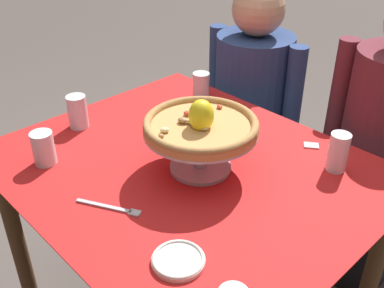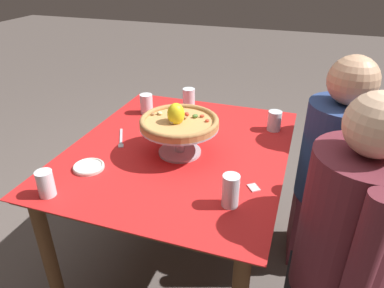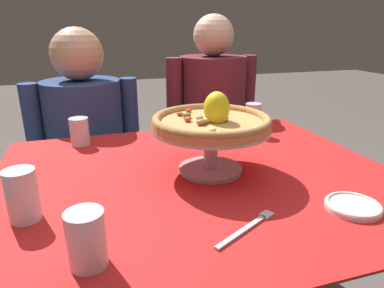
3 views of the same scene
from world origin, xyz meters
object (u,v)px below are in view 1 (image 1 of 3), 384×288
object	(u,v)px
water_glass_front_left	(44,150)
side_plate	(178,260)
dinner_fork	(112,208)
water_glass_side_left	(78,114)
pizza	(201,124)
sugar_packet	(311,145)
water_glass_back_right	(338,154)
diner_left	(251,111)
pizza_stand	(201,144)
water_glass_back_left	(201,86)
diner_right	(380,159)

from	to	relation	value
water_glass_front_left	side_plate	bearing A→B (deg)	1.64
side_plate	dinner_fork	bearing A→B (deg)	179.68
water_glass_side_left	pizza	bearing A→B (deg)	14.51
pizza	sugar_packet	world-z (taller)	pizza
side_plate	water_glass_front_left	bearing A→B (deg)	-178.36
water_glass_back_right	dinner_fork	xyz separation A→B (m)	(-0.32, -0.62, -0.05)
sugar_packet	diner_left	world-z (taller)	diner_left
water_glass_side_left	side_plate	distance (m)	0.78
pizza_stand	water_glass_side_left	world-z (taller)	pizza_stand
pizza	water_glass_back_left	distance (m)	0.55
sugar_packet	diner_left	size ratio (longest dim) A/B	0.04
water_glass_side_left	water_glass_front_left	bearing A→B (deg)	-56.99
pizza	sugar_packet	xyz separation A→B (m)	(0.17, 0.37, -0.16)
water_glass_back_left	water_glass_back_right	xyz separation A→B (m)	(0.68, -0.07, 0.01)
pizza	side_plate	world-z (taller)	pizza
water_glass_front_left	pizza_stand	bearing A→B (deg)	42.66
water_glass_back_right	water_glass_front_left	bearing A→B (deg)	-135.89
water_glass_back_right	water_glass_back_left	bearing A→B (deg)	174.08
water_glass_back_right	sugar_packet	size ratio (longest dim) A/B	2.53
pizza_stand	diner_right	size ratio (longest dim) A/B	0.29
diner_right	pizza	bearing A→B (deg)	-110.98
water_glass_side_left	diner_left	size ratio (longest dim) A/B	0.10
dinner_fork	diner_left	world-z (taller)	diner_left
water_glass_front_left	sugar_packet	bearing A→B (deg)	53.03
dinner_fork	diner_left	bearing A→B (deg)	108.24
water_glass_back_right	dinner_fork	bearing A→B (deg)	-117.46
pizza	side_plate	size ratio (longest dim) A/B	2.65
pizza_stand	water_glass_side_left	size ratio (longest dim) A/B	2.86
pizza_stand	water_glass_front_left	world-z (taller)	pizza_stand
water_glass_back_left	side_plate	distance (m)	0.94
water_glass_back_left	water_glass_side_left	distance (m)	0.52
pizza	water_glass_back_right	size ratio (longest dim) A/B	2.75
sugar_packet	pizza_stand	bearing A→B (deg)	-114.17
water_glass_side_left	water_glass_back_left	bearing A→B (deg)	76.37
diner_right	pizza_stand	bearing A→B (deg)	-111.06
water_glass_front_left	water_glass_back_right	bearing A→B (deg)	44.11
pizza_stand	water_glass_back_right	bearing A→B (deg)	45.82
sugar_packet	water_glass_back_right	bearing A→B (deg)	-26.19
water_glass_side_left	sugar_packet	world-z (taller)	water_glass_side_left
water_glass_front_left	diner_left	xyz separation A→B (m)	(0.00, 1.04, -0.23)
side_plate	diner_left	bearing A→B (deg)	121.04
pizza	side_plate	xyz separation A→B (m)	(0.25, -0.32, -0.15)
water_glass_back_right	diner_left	xyz separation A→B (m)	(-0.66, 0.39, -0.23)
water_glass_side_left	water_glass_back_right	world-z (taller)	water_glass_back_right
pizza_stand	water_glass_front_left	distance (m)	0.50
water_glass_front_left	sugar_packet	xyz separation A→B (m)	(0.53, 0.71, -0.04)
water_glass_side_left	diner_right	bearing A→B (deg)	47.48
diner_left	water_glass_front_left	bearing A→B (deg)	-90.24
pizza	water_glass_back_left	size ratio (longest dim) A/B	3.41
pizza	water_glass_back_right	bearing A→B (deg)	45.99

